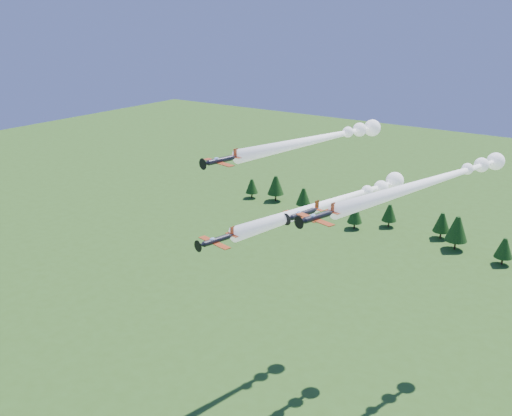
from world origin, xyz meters
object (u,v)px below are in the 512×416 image
Objects in this scene: plane_lead at (338,200)px; plane_right at (439,179)px; plane_slot at (302,214)px; plane_left at (324,138)px.

plane_lead is 19.40m from plane_right.
plane_lead is 10.87m from plane_slot.
plane_slot is at bearing -110.44° from plane_right.
plane_right is at bearing 66.64° from plane_slot.
plane_left is 23.31m from plane_slot.
plane_left is 5.63× the size of plane_slot.
plane_lead is at bearing -34.83° from plane_left.
plane_lead is at bearing 94.33° from plane_slot.
plane_right is 6.76× the size of plane_slot.
plane_right is at bearing 18.48° from plane_left.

